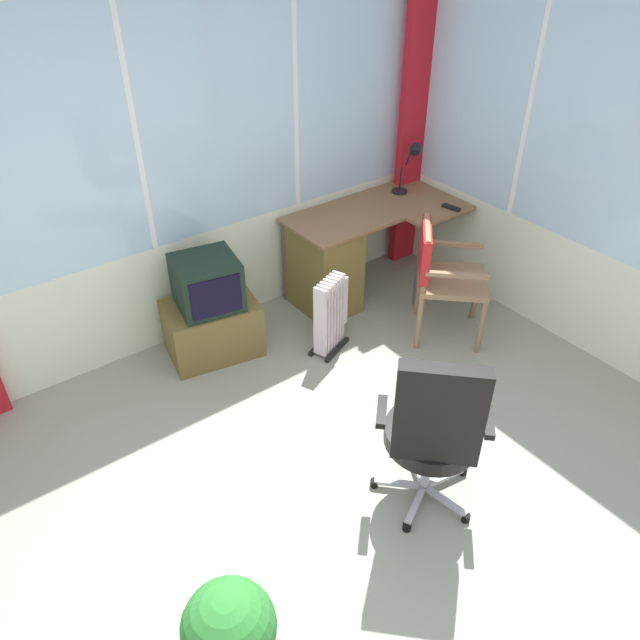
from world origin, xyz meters
TOP-DOWN VIEW (x-y plane):
  - ground at (0.00, 0.00)m, footprint 5.76×5.34m
  - north_window_panel at (0.00, 2.20)m, footprint 4.76×0.07m
  - curtain_corner at (2.28, 2.07)m, footprint 0.28×0.07m
  - desk at (1.27, 1.85)m, footprint 1.39×0.77m
  - desk_lamp at (2.13, 1.89)m, footprint 0.24×0.21m
  - tv_remote at (2.17, 1.47)m, footprint 0.07×0.16m
  - wooden_armchair at (1.64, 1.08)m, footprint 0.68×0.68m
  - office_chair at (0.46, -0.06)m, footprint 0.61×0.60m
  - tv_on_stand at (0.20, 1.84)m, footprint 0.71×0.55m
  - space_heater at (0.91, 1.38)m, footprint 0.37×0.28m
  - potted_plant at (-0.82, -0.17)m, footprint 0.41×0.41m

SIDE VIEW (x-z plane):
  - ground at x=0.00m, z-range -0.06..0.00m
  - potted_plant at x=-0.82m, z-range 0.02..0.52m
  - space_heater at x=0.91m, z-range 0.00..0.59m
  - tv_on_stand at x=0.20m, z-range -0.05..0.72m
  - desk at x=1.27m, z-range 0.03..0.76m
  - wooden_armchair at x=1.64m, z-range 0.13..1.01m
  - office_chair at x=0.46m, z-range 0.06..1.12m
  - tv_remote at x=2.17m, z-range 0.73..0.75m
  - desk_lamp at x=2.13m, z-range 0.79..1.21m
  - curtain_corner at x=2.28m, z-range 0.00..2.42m
  - north_window_panel at x=0.00m, z-range 0.00..2.52m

